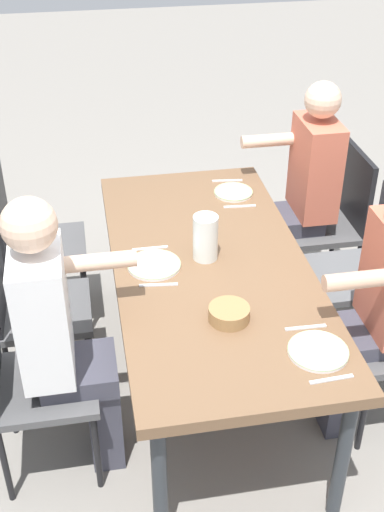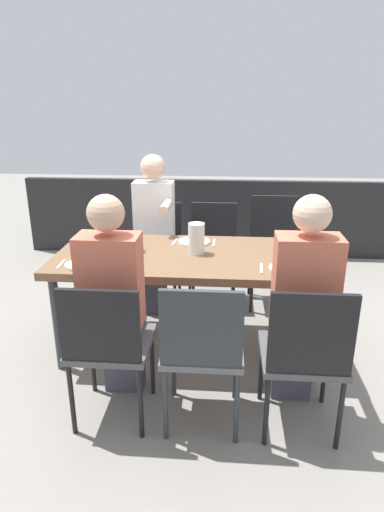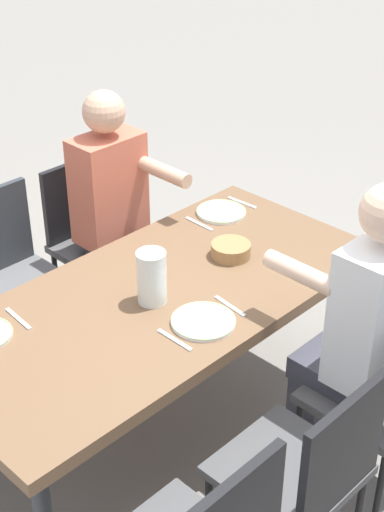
% 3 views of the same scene
% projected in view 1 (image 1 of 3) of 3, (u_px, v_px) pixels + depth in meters
% --- Properties ---
extents(ground_plane, '(16.00, 16.00, 0.00)m').
position_uv_depth(ground_plane, '(209.00, 380.00, 3.49)').
color(ground_plane, gray).
extents(dining_table, '(1.88, 0.89, 0.74)m').
position_uv_depth(dining_table, '(211.00, 274.00, 3.12)').
color(dining_table, brown).
rests_on(dining_table, ground).
extents(chair_west_north, '(0.44, 0.44, 0.91)m').
position_uv_depth(chair_west_north, '(333.00, 215.00, 3.89)').
color(chair_west_north, '#4F4F50').
rests_on(chair_west_north, ground).
extents(chair_west_south, '(0.44, 0.44, 0.96)m').
position_uv_depth(chair_west_south, '(28.00, 237.00, 3.62)').
color(chair_west_south, '#4F4F50').
rests_on(chair_west_south, ground).
extents(chair_mid_north, '(0.44, 0.44, 0.90)m').
position_uv_depth(chair_mid_north, '(369.00, 265.00, 3.44)').
color(chair_mid_north, '#5B5E61').
rests_on(chair_mid_north, ground).
extents(chair_mid_south, '(0.44, 0.44, 0.89)m').
position_uv_depth(chair_mid_south, '(27.00, 302.00, 3.20)').
color(chair_mid_south, '#4F4F50').
rests_on(chair_mid_south, ground).
extents(chair_east_south, '(0.44, 0.44, 0.89)m').
position_uv_depth(chair_east_south, '(24.00, 377.00, 2.78)').
color(chair_east_south, '#4F4F50').
rests_on(chair_east_south, ground).
extents(diner_woman_green, '(0.35, 0.49, 1.31)m').
position_uv_depth(diner_woman_green, '(379.00, 303.00, 2.90)').
color(diner_woman_green, '#3F3F4C').
rests_on(diner_woman_green, ground).
extents(diner_man_white, '(0.34, 0.49, 1.34)m').
position_uv_depth(diner_man_white, '(62.00, 334.00, 2.69)').
color(diner_man_white, '#3F3F4C').
rests_on(diner_man_white, ground).
extents(diner_guest_third, '(0.35, 0.49, 1.32)m').
position_uv_depth(diner_guest_third, '(302.00, 189.00, 3.76)').
color(diner_guest_third, '#3F3F4C').
rests_on(diner_guest_third, ground).
extents(plate_0, '(0.21, 0.21, 0.02)m').
position_uv_depth(plate_0, '(233.00, 192.00, 3.64)').
color(plate_0, white).
rests_on(plate_0, dining_table).
extents(fork_0, '(0.04, 0.17, 0.01)m').
position_uv_depth(fork_0, '(227.00, 181.00, 3.76)').
color(fork_0, silver).
rests_on(fork_0, dining_table).
extents(spoon_0, '(0.03, 0.17, 0.01)m').
position_uv_depth(spoon_0, '(240.00, 206.00, 3.52)').
color(spoon_0, silver).
rests_on(spoon_0, dining_table).
extents(plate_1, '(0.25, 0.25, 0.02)m').
position_uv_depth(plate_1, '(154.00, 265.00, 3.05)').
color(plate_1, white).
rests_on(plate_1, dining_table).
extents(fork_1, '(0.02, 0.17, 0.01)m').
position_uv_depth(fork_1, '(150.00, 248.00, 3.18)').
color(fork_1, silver).
rests_on(fork_1, dining_table).
extents(spoon_1, '(0.03, 0.17, 0.01)m').
position_uv_depth(spoon_1, '(159.00, 285.00, 2.93)').
color(spoon_1, silver).
rests_on(spoon_1, dining_table).
extents(plate_2, '(0.24, 0.24, 0.02)m').
position_uv_depth(plate_2, '(318.00, 351.00, 2.56)').
color(plate_2, white).
rests_on(plate_2, dining_table).
extents(fork_2, '(0.02, 0.17, 0.01)m').
position_uv_depth(fork_2, '(306.00, 327.00, 2.69)').
color(fork_2, silver).
rests_on(fork_2, dining_table).
extents(spoon_2, '(0.02, 0.17, 0.01)m').
position_uv_depth(spoon_2, '(331.00, 379.00, 2.44)').
color(spoon_2, silver).
rests_on(spoon_2, dining_table).
extents(water_pitcher, '(0.12, 0.12, 0.22)m').
position_uv_depth(water_pitcher, '(205.00, 240.00, 3.07)').
color(water_pitcher, white).
rests_on(water_pitcher, dining_table).
extents(bread_basket, '(0.17, 0.17, 0.06)m').
position_uv_depth(bread_basket, '(229.00, 314.00, 2.72)').
color(bread_basket, '#9E7547').
rests_on(bread_basket, dining_table).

